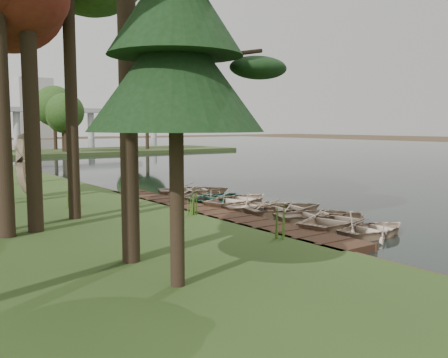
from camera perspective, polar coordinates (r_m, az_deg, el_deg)
ground at (r=22.04m, az=1.47°, el=-3.92°), size 300.00×300.00×0.00m
water at (r=57.16m, az=13.18°, el=2.15°), size 130.00×200.00×0.05m
boardwalk at (r=21.09m, az=-1.98°, el=-3.97°), size 1.60×16.00×0.30m
peninsula at (r=70.56m, az=-18.56°, el=2.89°), size 50.00×14.00×0.45m
far_trees at (r=69.59m, az=-21.37°, el=7.85°), size 45.60×5.60×8.80m
building_a at (r=163.11m, az=-20.90°, el=7.56°), size 10.00×8.00×18.00m
rowboat_0 at (r=18.08m, az=16.86°, el=-5.26°), size 3.00×2.15×0.62m
rowboat_1 at (r=18.93m, az=12.95°, el=-4.41°), size 4.16×3.34×0.77m
rowboat_2 at (r=20.03m, az=10.52°, el=-3.89°), size 3.97×3.38×0.70m
rowboat_3 at (r=21.28m, az=7.08°, el=-3.16°), size 4.02×3.18×0.75m
rowboat_4 at (r=21.92m, az=4.30°, el=-2.94°), size 3.84×3.18×0.69m
rowboat_5 at (r=23.37m, az=1.82°, el=-2.22°), size 4.42×3.58×0.81m
rowboat_6 at (r=24.42m, az=-0.74°, el=-2.00°), size 3.81×3.18×0.68m
rowboat_7 at (r=25.40m, az=-2.24°, el=-1.75°), size 3.61×3.14×0.63m
rowboat_8 at (r=26.82m, az=-3.41°, el=-1.15°), size 4.55×3.91×0.79m
stored_rowboat at (r=26.45m, az=-21.46°, el=-1.28°), size 3.91×3.73×0.66m
pine_tree at (r=11.01m, az=-5.60°, el=16.06°), size 3.80×3.80×8.52m
reeds_0 at (r=15.86m, az=6.73°, el=-4.86°), size 0.60×0.60×1.07m
reeds_1 at (r=20.03m, az=-3.57°, el=-2.57°), size 0.60×0.60×1.04m
reeds_2 at (r=22.65m, az=-17.06°, el=-1.92°), size 0.60×0.60×0.96m
reeds_3 at (r=23.01m, az=-10.21°, el=-1.46°), size 0.60×0.60×1.09m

